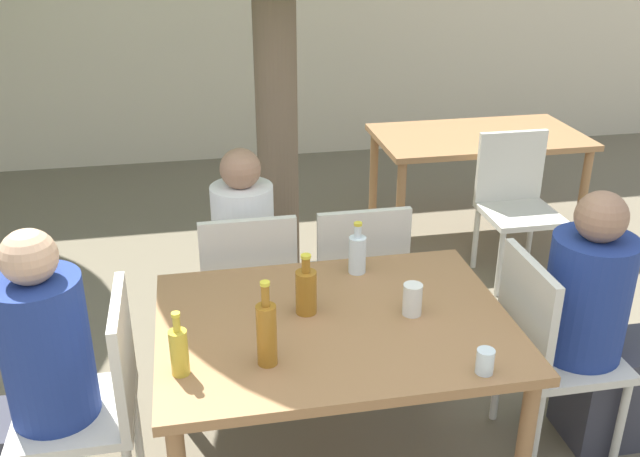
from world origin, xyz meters
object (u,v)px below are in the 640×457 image
dining_table_back (478,146)px  patio_chair_3 (357,276)px  person_seated_2 (244,265)px  water_bottle_3 (357,253)px  oil_cruet_2 (179,350)px  patio_chair_0 (97,395)px  patio_chair_1 (547,344)px  patio_chair_2 (248,286)px  drinking_glass_0 (412,299)px  dining_table_front (335,338)px  amber_bottle_0 (306,290)px  person_seated_1 (599,336)px  patio_chair_4 (515,198)px  person_seated_0 (29,400)px  amber_bottle_1 (267,332)px  drinking_glass_1 (485,361)px

dining_table_back → patio_chair_3: patio_chair_3 is taller
person_seated_2 → water_bottle_3: size_ratio=4.99×
dining_table_back → oil_cruet_2: bearing=-130.5°
patio_chair_0 → patio_chair_3: (1.17, 0.73, 0.00)m
patio_chair_1 → patio_chair_2: (-1.17, 0.73, 0.00)m
dining_table_back → patio_chair_0: size_ratio=1.55×
patio_chair_3 → drinking_glass_0: patio_chair_3 is taller
water_bottle_3 → person_seated_2: bearing=126.1°
patio_chair_1 → water_bottle_3: (-0.73, 0.37, 0.31)m
dining_table_front → person_seated_2: 1.02m
amber_bottle_0 → patio_chair_1: bearing=-4.5°
dining_table_front → amber_bottle_0: size_ratio=5.40×
patio_chair_2 → person_seated_1: person_seated_1 is taller
water_bottle_3 → oil_cruet_2: bearing=-141.6°
patio_chair_4 → person_seated_0: person_seated_0 is taller
dining_table_front → oil_cruet_2: size_ratio=5.67×
dining_table_front → drinking_glass_0: bearing=-1.9°
patio_chair_1 → patio_chair_4: bearing=-20.4°
patio_chair_2 → oil_cruet_2: size_ratio=3.86×
drinking_glass_0 → patio_chair_3: bearing=92.6°
patio_chair_3 → amber_bottle_1: (-0.55, -0.96, 0.34)m
amber_bottle_0 → drinking_glass_1: bearing=-43.6°
patio_chair_2 → patio_chair_4: 1.93m
oil_cruet_2 → amber_bottle_1: bearing=0.7°
patio_chair_0 → patio_chair_1: same height
amber_bottle_0 → oil_cruet_2: amber_bottle_0 is taller
patio_chair_1 → drinking_glass_0: size_ratio=7.19×
oil_cruet_2 → patio_chair_0: bearing=144.3°
patio_chair_1 → patio_chair_3: same height
oil_cruet_2 → dining_table_back: bearing=49.5°
patio_chair_2 → drinking_glass_1: (0.70, -1.15, 0.26)m
patio_chair_2 → amber_bottle_1: 1.02m
patio_chair_0 → patio_chair_2: bearing=138.9°
patio_chair_1 → water_bottle_3: 0.87m
dining_table_back → person_seated_2: 2.13m
dining_table_back → amber_bottle_0: size_ratio=5.71×
person_seated_0 → amber_bottle_0: 1.09m
patio_chair_1 → amber_bottle_1: (-1.19, -0.23, 0.34)m
patio_chair_0 → amber_bottle_1: (0.62, -0.23, 0.34)m
patio_chair_1 → oil_cruet_2: size_ratio=3.86×
dining_table_back → oil_cruet_2: 3.17m
patio_chair_4 → patio_chair_3: bearing=-146.0°
patio_chair_2 → drinking_glass_0: size_ratio=7.19×
patio_chair_0 → water_bottle_3: 1.18m
patio_chair_3 → person_seated_0: person_seated_0 is taller
patio_chair_3 → drinking_glass_0: (0.03, -0.74, 0.28)m
dining_table_front → person_seated_2: (-0.27, 0.97, -0.15)m
dining_table_back → person_seated_1: bearing=-98.8°
amber_bottle_0 → water_bottle_3: 0.39m
patio_chair_3 → patio_chair_1: bearing=131.1°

